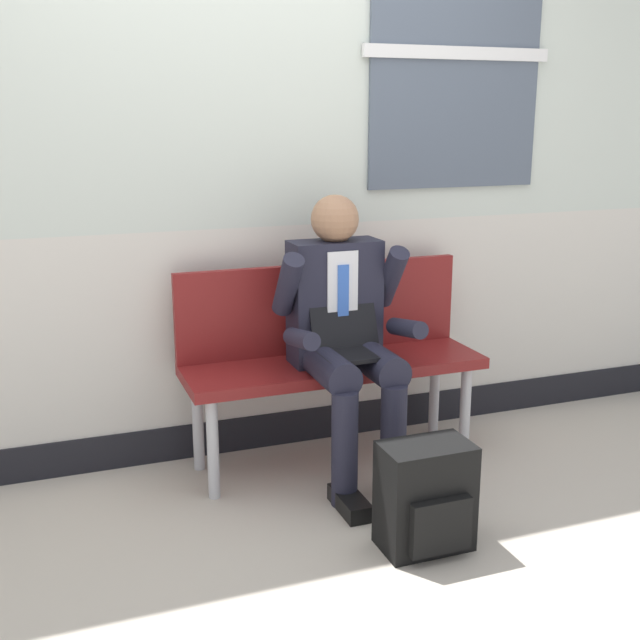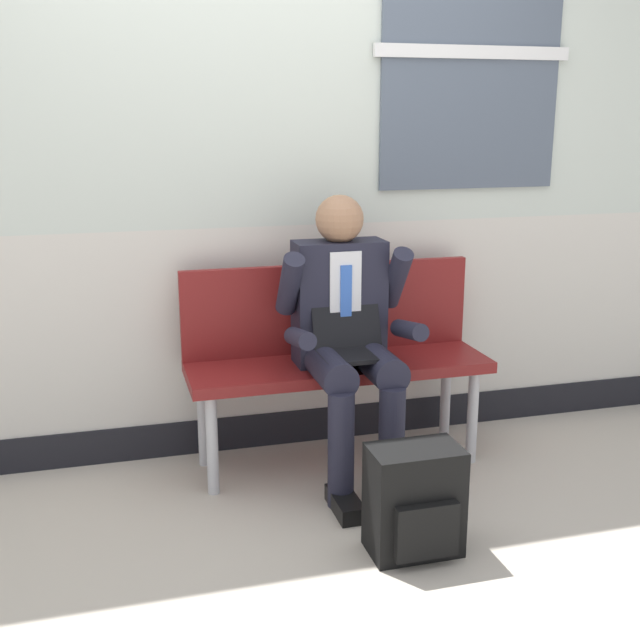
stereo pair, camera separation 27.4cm
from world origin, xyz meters
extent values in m
plane|color=#B2A899|center=(0.00, 0.00, 0.00)|extent=(18.00, 18.00, 0.00)
cube|color=beige|center=(0.00, 0.55, 0.62)|extent=(5.58, 0.12, 0.91)
cube|color=black|center=(0.00, 0.55, 0.08)|extent=(5.58, 0.14, 0.17)
cube|color=#4C5666|center=(1.02, 0.48, 1.86)|extent=(0.90, 0.02, 1.26)
cube|color=silver|center=(1.02, 0.47, 1.86)|extent=(0.98, 0.03, 0.06)
cube|color=maroon|center=(0.29, 0.20, 0.47)|extent=(1.37, 0.42, 0.05)
cube|color=maroon|center=(0.29, 0.38, 0.70)|extent=(1.37, 0.04, 0.42)
cylinder|color=#B7B7BC|center=(-0.32, 0.05, 0.22)|extent=(0.05, 0.05, 0.45)
cylinder|color=#B7B7BC|center=(-0.32, 0.35, 0.22)|extent=(0.05, 0.05, 0.45)
cylinder|color=#B7B7BC|center=(0.89, 0.05, 0.22)|extent=(0.05, 0.05, 0.45)
cylinder|color=#B7B7BC|center=(0.89, 0.35, 0.22)|extent=(0.05, 0.05, 0.45)
cylinder|color=#1E1E2D|center=(0.18, -0.01, 0.54)|extent=(0.15, 0.40, 0.15)
cylinder|color=#1E1E2D|center=(0.18, -0.20, 0.25)|extent=(0.11, 0.11, 0.50)
cube|color=black|center=(0.18, -0.26, 0.04)|extent=(0.10, 0.26, 0.07)
cylinder|color=#1E1E2D|center=(0.40, -0.01, 0.54)|extent=(0.15, 0.40, 0.15)
cylinder|color=#1E1E2D|center=(0.40, -0.20, 0.25)|extent=(0.11, 0.11, 0.50)
cube|color=black|center=(0.40, -0.26, 0.04)|extent=(0.10, 0.26, 0.07)
cube|color=#1E1E2D|center=(0.29, 0.20, 0.77)|extent=(0.40, 0.18, 0.55)
cube|color=silver|center=(0.29, 0.11, 0.82)|extent=(0.14, 0.01, 0.39)
cube|color=blue|center=(0.29, 0.10, 0.79)|extent=(0.05, 0.01, 0.33)
sphere|color=#9E7051|center=(0.29, 0.20, 1.14)|extent=(0.21, 0.21, 0.21)
cylinder|color=#1E1E2D|center=(0.05, 0.13, 0.88)|extent=(0.09, 0.25, 0.30)
cylinder|color=#1E1E2D|center=(0.05, -0.04, 0.69)|extent=(0.08, 0.27, 0.12)
cylinder|color=#1E1E2D|center=(0.53, 0.13, 0.88)|extent=(0.09, 0.25, 0.30)
cylinder|color=#1E1E2D|center=(0.53, -0.04, 0.69)|extent=(0.08, 0.27, 0.12)
cube|color=black|center=(0.29, -0.04, 0.60)|extent=(0.30, 0.22, 0.02)
cube|color=black|center=(0.29, 0.09, 0.71)|extent=(0.30, 0.08, 0.21)
cube|color=black|center=(0.33, -0.61, 0.21)|extent=(0.34, 0.21, 0.41)
cube|color=black|center=(0.33, -0.73, 0.14)|extent=(0.24, 0.04, 0.21)
camera|label=1|loc=(-0.97, -2.99, 1.58)|focal=44.54mm
camera|label=2|loc=(-0.71, -3.07, 1.58)|focal=44.54mm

